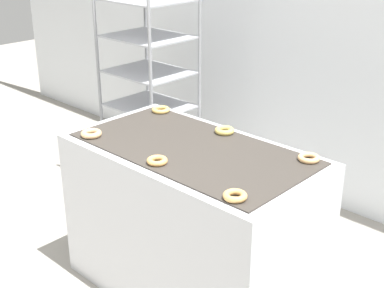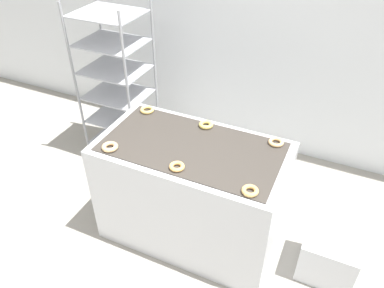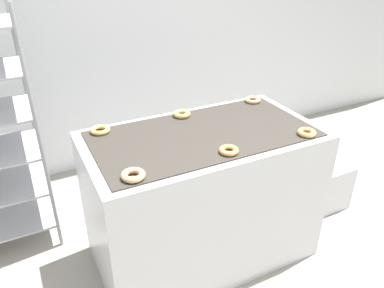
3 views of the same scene
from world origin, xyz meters
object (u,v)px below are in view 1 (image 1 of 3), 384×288
at_px(fryer_machine, 192,222).
at_px(donut_far_right, 309,158).
at_px(donut_near_right, 235,196).
at_px(baking_rack_cart, 149,89).
at_px(donut_near_center, 157,161).
at_px(donut_near_left, 91,134).
at_px(donut_far_left, 161,110).
at_px(donut_far_center, 225,130).

height_order(fryer_machine, donut_far_right, donut_far_right).
xyz_separation_m(fryer_machine, donut_near_right, (0.52, -0.28, 0.47)).
height_order(fryer_machine, donut_near_right, donut_near_right).
relative_size(baking_rack_cart, donut_near_right, 15.18).
relative_size(baking_rack_cart, donut_near_center, 15.58).
height_order(fryer_machine, donut_near_left, donut_near_left).
distance_m(donut_near_center, donut_far_left, 0.77).
bearing_deg(baking_rack_cart, donut_far_left, -36.73).
distance_m(donut_near_center, donut_near_right, 0.51).
relative_size(baking_rack_cart, donut_far_left, 14.24).
bearing_deg(baking_rack_cart, donut_near_left, -57.81).
relative_size(donut_far_left, donut_far_right, 1.03).
bearing_deg(donut_far_left, donut_near_center, -44.93).
bearing_deg(baking_rack_cart, donut_near_right, -31.46).
distance_m(donut_near_left, donut_far_right, 1.19).
distance_m(baking_rack_cart, donut_far_left, 0.78).
xyz_separation_m(donut_near_center, donut_near_right, (0.51, -0.02, 0.00)).
relative_size(donut_near_center, donut_near_right, 0.97).
xyz_separation_m(donut_near_right, donut_far_center, (-0.53, 0.56, 0.00)).
relative_size(donut_near_center, donut_far_left, 0.91).
bearing_deg(donut_near_left, donut_far_right, 27.59).
bearing_deg(donut_far_right, donut_far_left, -179.91).
xyz_separation_m(donut_near_right, donut_far_right, (0.02, 0.56, -0.00)).
relative_size(donut_near_center, donut_far_center, 0.94).
height_order(donut_near_left, donut_far_left, donut_near_left).
xyz_separation_m(donut_near_left, donut_far_center, (0.51, 0.55, -0.00)).
distance_m(baking_rack_cart, donut_far_right, 1.76).
bearing_deg(fryer_machine, donut_far_center, 91.98).
bearing_deg(donut_near_left, fryer_machine, 27.50).
distance_m(baking_rack_cart, donut_near_right, 1.97).
relative_size(donut_near_right, donut_far_center, 0.96).
xyz_separation_m(fryer_machine, donut_far_center, (-0.01, 0.28, 0.47)).
relative_size(donut_near_left, donut_far_right, 1.05).
xyz_separation_m(fryer_machine, donut_near_left, (-0.52, -0.27, 0.47)).
distance_m(fryer_machine, donut_near_center, 0.54).
xyz_separation_m(baking_rack_cart, donut_near_right, (1.67, -1.02, 0.10)).
bearing_deg(donut_far_right, donut_near_left, -152.41).
relative_size(fryer_machine, donut_near_left, 11.91).
height_order(baking_rack_cart, donut_near_center, baking_rack_cart).
bearing_deg(donut_far_left, fryer_machine, -27.74).
xyz_separation_m(donut_far_left, donut_far_center, (0.52, -0.00, 0.00)).
bearing_deg(donut_far_right, donut_near_right, -91.67).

